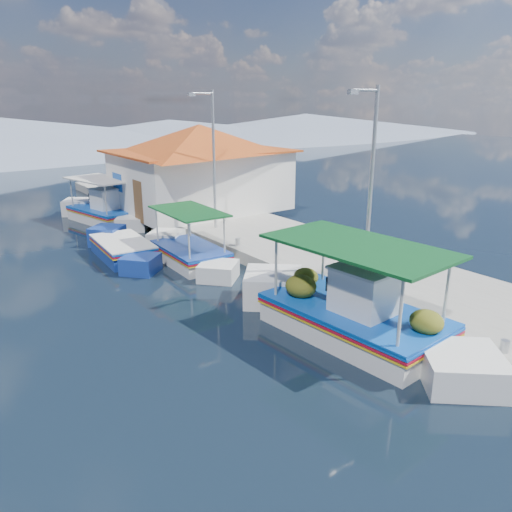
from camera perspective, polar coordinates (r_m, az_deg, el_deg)
ground at (r=12.17m, az=4.42°, el=-12.60°), size 160.00×160.00×0.00m
quay at (r=19.82m, az=6.20°, el=0.25°), size 5.00×44.00×0.50m
bollards at (r=17.85m, az=2.85°, el=-0.27°), size 0.20×17.20×0.30m
main_caique at (r=13.66m, az=10.87°, el=-6.77°), size 2.92×8.67×2.86m
caique_green_canopy at (r=19.49m, az=-7.67°, el=0.21°), size 2.03×6.26×2.34m
caique_blue_hull at (r=20.75m, az=-15.12°, el=0.64°), size 2.06×6.01×1.07m
caique_far at (r=27.21m, az=-17.08°, el=4.78°), size 3.04×6.96×2.49m
harbor_building at (r=26.63m, az=-6.41°, el=10.24°), size 10.49×10.49×4.40m
lamp_post_near at (r=15.31m, az=12.89°, el=8.65°), size 1.21×0.14×6.00m
lamp_post_far at (r=22.23m, az=-5.09°, el=11.65°), size 1.21×0.14×6.00m
mountain_ridge at (r=65.46m, az=-24.81°, el=12.40°), size 171.40×96.00×5.50m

